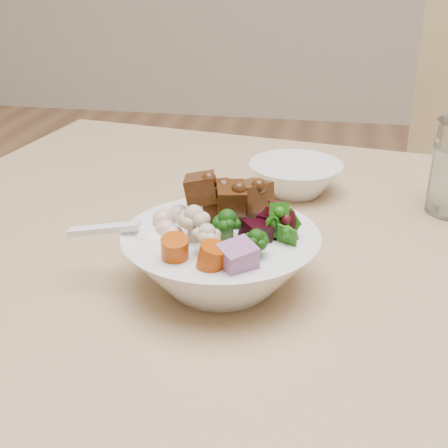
{
  "coord_description": "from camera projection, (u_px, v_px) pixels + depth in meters",
  "views": [
    {
      "loc": [
        -0.11,
        -0.6,
        1.0
      ],
      "look_at": [
        -0.21,
        -0.03,
        0.73
      ],
      "focal_mm": 50.0,
      "sensor_mm": 36.0,
      "label": 1
    }
  ],
  "objects": [
    {
      "name": "dining_table",
      "position": [
        440.0,
        319.0,
        0.72
      ],
      "size": [
        1.52,
        1.0,
        0.66
      ],
      "rotation": [
        0.0,
        0.0,
        -0.16
      ],
      "color": "tan",
      "rests_on": "ground"
    },
    {
      "name": "soup_spoon",
      "position": [
        139.0,
        234.0,
        0.63
      ],
      "size": [
        0.11,
        0.03,
        0.02
      ],
      "rotation": [
        0.0,
        0.0,
        0.06
      ],
      "color": "white",
      "rests_on": "food_bowl"
    },
    {
      "name": "side_bowl",
      "position": [
        295.0,
        178.0,
        0.88
      ],
      "size": [
        0.13,
        0.13,
        0.04
      ],
      "primitive_type": null,
      "color": "white",
      "rests_on": "dining_table"
    },
    {
      "name": "food_bowl",
      "position": [
        223.0,
        255.0,
        0.64
      ],
      "size": [
        0.2,
        0.2,
        0.11
      ],
      "color": "white",
      "rests_on": "dining_table"
    }
  ]
}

